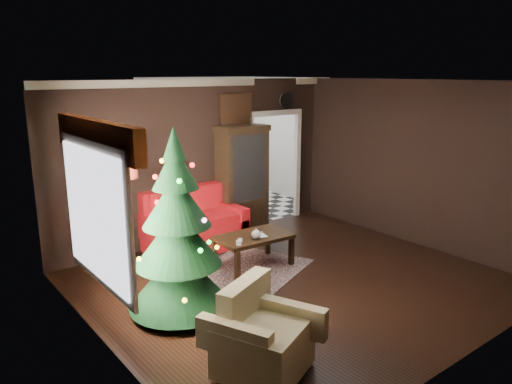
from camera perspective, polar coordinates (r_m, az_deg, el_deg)
floor at (r=7.11m, az=4.54°, el=-10.42°), size 5.50×5.50×0.00m
ceiling at (r=6.49m, az=5.02°, el=12.76°), size 5.50×5.50×0.00m
wall_back at (r=8.63m, az=-6.57°, el=3.62°), size 5.50×0.00×5.50m
wall_front at (r=5.18m, az=23.89°, el=-4.40°), size 5.50×0.00×5.50m
wall_left at (r=5.26m, az=-17.90°, el=-3.62°), size 0.00×5.50×5.50m
wall_right at (r=8.73m, az=18.19°, el=3.14°), size 0.00×5.50×5.50m
doorway at (r=9.67m, az=2.11°, el=2.70°), size 1.10×0.10×2.10m
left_window at (r=5.44m, az=-18.29°, el=-2.52°), size 0.05×1.60×1.40m
valance at (r=5.30m, az=-18.14°, el=6.15°), size 0.12×2.10×0.35m
kitchen_floor at (r=11.07m, az=-2.94°, el=-1.46°), size 3.00×3.00×0.00m
kitchen_window at (r=11.96m, az=-7.08°, el=7.89°), size 0.70×0.06×0.70m
rug at (r=7.38m, az=-1.23°, el=-9.39°), size 2.32×2.04×0.01m
loveseat at (r=8.26m, az=-7.13°, el=-3.28°), size 1.70×0.90×1.00m
curio_cabinet at (r=8.94m, az=-1.62°, el=1.12°), size 0.90×0.45×1.90m
floor_lamp at (r=7.37m, az=-14.32°, el=-3.05°), size 0.35×0.35×1.66m
christmas_tree at (r=5.92m, az=-9.14°, el=-4.71°), size 1.43×1.43×2.39m
armchair at (r=4.95m, az=0.84°, el=-15.93°), size 1.09×1.09×0.85m
coffee_table at (r=7.50m, az=-0.29°, el=-6.89°), size 1.16×0.74×0.50m
teapot at (r=7.22m, az=0.01°, el=-4.97°), size 0.21×0.21×0.15m
cup_a at (r=7.11m, az=-1.86°, el=-5.66°), size 0.09×0.09×0.06m
cup_b at (r=7.00m, az=-2.01°, el=-5.94°), size 0.10×0.10×0.07m
book at (r=7.32m, az=0.09°, el=-4.53°), size 0.14×0.05×0.19m
wall_clock at (r=9.63m, az=3.53°, el=10.62°), size 0.32×0.32×0.06m
painting at (r=8.89m, az=-2.39°, el=9.53°), size 0.62×0.05×0.52m
kitchen_counter at (r=11.94m, az=-6.29°, el=1.83°), size 1.80×0.60×0.90m
kitchen_table at (r=10.57m, az=-3.36°, el=-0.10°), size 0.70×0.70×0.75m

